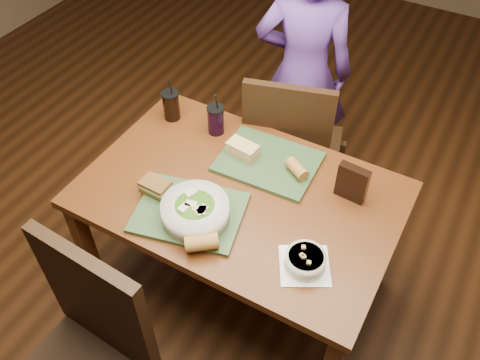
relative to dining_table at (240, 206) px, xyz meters
name	(u,v)px	position (x,y,z in m)	size (l,w,h in m)	color
ground	(240,288)	(0.00, 0.00, -0.66)	(6.00, 6.00, 0.00)	#381C0B
dining_table	(240,206)	(0.00, 0.00, 0.00)	(1.30, 0.85, 0.75)	#552A11
chair_near	(87,355)	(-0.16, -0.81, -0.07)	(0.48, 0.48, 1.05)	black
chair_far	(293,146)	(-0.01, 0.57, -0.11)	(0.53, 0.54, 0.98)	black
diner	(303,73)	(-0.14, 0.94, 0.07)	(0.53, 0.35, 1.45)	#613798
tray_near	(189,212)	(-0.12, -0.20, 0.10)	(0.42, 0.32, 0.02)	#304828
tray_far	(268,162)	(0.03, 0.21, 0.10)	(0.42, 0.32, 0.02)	#304828
salad_bowl	(195,210)	(-0.08, -0.22, 0.15)	(0.26, 0.26, 0.09)	silver
soup_bowl	(305,261)	(0.39, -0.20, 0.12)	(0.25, 0.25, 0.07)	white
sandwich_near	(156,187)	(-0.29, -0.18, 0.14)	(0.12, 0.08, 0.06)	#593819
sandwich_far	(243,149)	(-0.09, 0.19, 0.14)	(0.14, 0.09, 0.05)	tan
baguette_near	(202,242)	(0.02, -0.33, 0.14)	(0.06, 0.06, 0.12)	#AD7533
baguette_far	(297,169)	(0.16, 0.20, 0.13)	(0.05, 0.05, 0.11)	#AD7533
cup_cola	(171,105)	(-0.52, 0.26, 0.16)	(0.08, 0.08, 0.22)	black
cup_berry	(216,120)	(-0.28, 0.28, 0.16)	(0.08, 0.08, 0.22)	black
chip_bag	(352,183)	(0.40, 0.19, 0.17)	(0.13, 0.04, 0.16)	black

